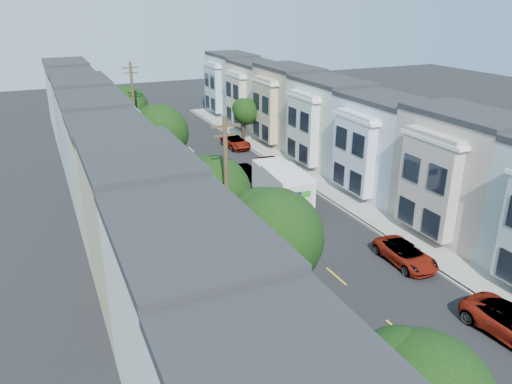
{
  "coord_description": "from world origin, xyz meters",
  "views": [
    {
      "loc": [
        -15.31,
        -22.28,
        15.93
      ],
      "look_at": [
        -0.98,
        9.88,
        2.2
      ],
      "focal_mm": 35.0,
      "sensor_mm": 36.0,
      "label": 1
    }
  ],
  "objects": [
    {
      "name": "road_slab",
      "position": [
        0.0,
        15.0,
        0.01
      ],
      "size": [
        12.0,
        70.0,
        0.02
      ],
      "primitive_type": "cube",
      "color": "black",
      "rests_on": "ground"
    },
    {
      "name": "tree_b",
      "position": [
        -6.3,
        -3.79,
        5.62
      ],
      "size": [
        4.7,
        4.7,
        7.99
      ],
      "color": "black",
      "rests_on": "ground"
    },
    {
      "name": "sidewalk_left",
      "position": [
        -7.35,
        15.0,
        0.07
      ],
      "size": [
        2.6,
        70.0,
        0.15
      ],
      "primitive_type": "cube",
      "color": "gray",
      "rests_on": "ground"
    },
    {
      "name": "ground",
      "position": [
        0.0,
        0.0,
        0.0
      ],
      "size": [
        160.0,
        160.0,
        0.0
      ],
      "primitive_type": "plane",
      "color": "black",
      "rests_on": "ground"
    },
    {
      "name": "utility_pole_near",
      "position": [
        -6.3,
        2.0,
        5.15
      ],
      "size": [
        1.6,
        0.26,
        10.0
      ],
      "color": "#42301E",
      "rests_on": "ground"
    },
    {
      "name": "parked_right_b",
      "position": [
        4.9,
        -0.41,
        0.65
      ],
      "size": [
        2.28,
        4.75,
        1.3
      ],
      "primitive_type": "imported",
      "rotation": [
        0.0,
        0.0,
        -0.02
      ],
      "color": "silver",
      "rests_on": "ground"
    },
    {
      "name": "curb_right",
      "position": [
        6.05,
        15.0,
        0.07
      ],
      "size": [
        0.3,
        70.0,
        0.15
      ],
      "primitive_type": "cube",
      "color": "gray",
      "rests_on": "ground"
    },
    {
      "name": "centerline",
      "position": [
        0.0,
        15.0,
        0.0
      ],
      "size": [
        0.12,
        70.0,
        0.01
      ],
      "primitive_type": "cube",
      "color": "gold",
      "rests_on": "ground"
    },
    {
      "name": "tree_far_r",
      "position": [
        6.9,
        30.55,
        3.57
      ],
      "size": [
        3.1,
        3.1,
        5.16
      ],
      "color": "black",
      "rests_on": "ground"
    },
    {
      "name": "tree_c",
      "position": [
        -6.3,
        4.6,
        4.82
      ],
      "size": [
        4.7,
        4.7,
        7.19
      ],
      "color": "black",
      "rests_on": "ground"
    },
    {
      "name": "parked_left_d",
      "position": [
        -4.9,
        11.71,
        0.68
      ],
      "size": [
        2.14,
        4.61,
        1.35
      ],
      "primitive_type": "imported",
      "rotation": [
        0.0,
        0.0,
        -0.06
      ],
      "color": "#380313",
      "rests_on": "ground"
    },
    {
      "name": "townhouse_row_right",
      "position": [
        11.15,
        15.0,
        0.0
      ],
      "size": [
        5.0,
        70.0,
        8.5
      ],
      "primitive_type": "cube",
      "color": "silver",
      "rests_on": "ground"
    },
    {
      "name": "parked_right_c",
      "position": [
        4.9,
        19.25,
        0.68
      ],
      "size": [
        2.7,
        5.08,
        1.36
      ],
      "primitive_type": "imported",
      "rotation": [
        0.0,
        0.0,
        -0.09
      ],
      "color": "black",
      "rests_on": "ground"
    },
    {
      "name": "curb_left",
      "position": [
        -6.05,
        15.0,
        0.07
      ],
      "size": [
        0.3,
        70.0,
        0.15
      ],
      "primitive_type": "cube",
      "color": "gray",
      "rests_on": "ground"
    },
    {
      "name": "parked_right_d",
      "position": [
        4.9,
        28.71,
        0.66
      ],
      "size": [
        2.29,
        4.77,
        1.31
      ],
      "primitive_type": "imported",
      "rotation": [
        0.0,
        0.0,
        0.02
      ],
      "color": "black",
      "rests_on": "ground"
    },
    {
      "name": "tree_e",
      "position": [
        -6.3,
        32.85,
        4.73
      ],
      "size": [
        4.7,
        4.7,
        7.1
      ],
      "color": "black",
      "rests_on": "ground"
    },
    {
      "name": "lead_sedan",
      "position": [
        1.78,
        18.71,
        0.61
      ],
      "size": [
        1.81,
        3.82,
        1.22
      ],
      "primitive_type": "imported",
      "rotation": [
        0.0,
        0.0,
        0.14
      ],
      "color": "black",
      "rests_on": "ground"
    },
    {
      "name": "tree_d",
      "position": [
        -6.3,
        17.64,
        5.5
      ],
      "size": [
        4.7,
        4.7,
        7.88
      ],
      "color": "black",
      "rests_on": "ground"
    },
    {
      "name": "fedex_truck",
      "position": [
        1.81,
        11.04,
        1.88
      ],
      "size": [
        2.71,
        7.03,
        3.37
      ],
      "rotation": [
        0.0,
        0.0,
        -0.08
      ],
      "color": "silver",
      "rests_on": "ground"
    },
    {
      "name": "sidewalk_right",
      "position": [
        7.35,
        15.0,
        0.07
      ],
      "size": [
        2.6,
        70.0,
        0.15
      ],
      "primitive_type": "cube",
      "color": "gray",
      "rests_on": "ground"
    },
    {
      "name": "parked_left_c",
      "position": [
        -4.9,
        1.99,
        0.67
      ],
      "size": [
        1.91,
        4.47,
        1.34
      ],
      "primitive_type": "imported",
      "rotation": [
        0.0,
        0.0,
        -0.01
      ],
      "color": "gray",
      "rests_on": "ground"
    },
    {
      "name": "utility_pole_far",
      "position": [
        -6.3,
        28.0,
        5.15
      ],
      "size": [
        1.6,
        0.26,
        10.0
      ],
      "color": "#42301E",
      "rests_on": "ground"
    },
    {
      "name": "townhouse_row_left",
      "position": [
        -11.15,
        15.0,
        0.0
      ],
      "size": [
        5.0,
        70.0,
        8.5
      ],
      "primitive_type": "cube",
      "color": "silver",
      "rests_on": "ground"
    }
  ]
}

